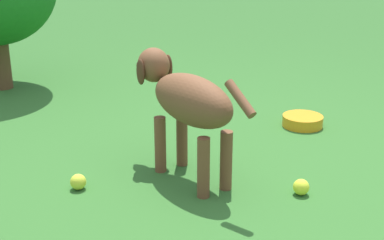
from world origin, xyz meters
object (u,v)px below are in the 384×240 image
(tennis_ball_1, at_px, (78,182))
(water_bowl, at_px, (303,121))
(tennis_ball_0, at_px, (301,187))
(dog, at_px, (185,100))

(tennis_ball_1, relative_size, water_bowl, 0.30)
(tennis_ball_0, distance_m, tennis_ball_1, 0.91)
(tennis_ball_1, height_order, water_bowl, tennis_ball_1)
(dog, height_order, tennis_ball_1, dog)
(water_bowl, bearing_deg, tennis_ball_1, 91.81)
(tennis_ball_0, xyz_separation_m, tennis_ball_1, (0.54, 0.73, 0.00))
(tennis_ball_1, bearing_deg, water_bowl, -88.19)
(tennis_ball_0, xyz_separation_m, water_bowl, (0.58, -0.58, -0.00))
(tennis_ball_0, bearing_deg, water_bowl, -44.96)
(dog, distance_m, water_bowl, 0.95)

